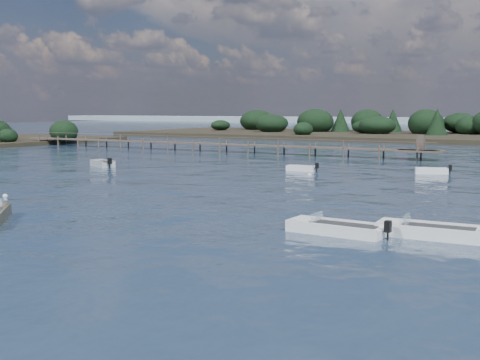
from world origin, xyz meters
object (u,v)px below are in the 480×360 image
Objects in this scene: dinghy_mid_white_a at (336,230)px; tender_far_grey at (102,165)px; tender_far_grey_b at (431,172)px; jetty at (223,144)px; tender_far_white at (301,169)px; dinghy_mid_white_b at (429,234)px.

tender_far_grey is at bearing 149.35° from dinghy_mid_white_a.
tender_far_grey_b is at bearing 17.58° from tender_far_grey.
jetty is (-0.73, 23.50, 0.82)m from tender_far_grey.
tender_far_grey is 23.52m from jetty.
dinghy_mid_white_a is at bearing -52.53° from jetty.
tender_far_white is 26.34m from jetty.
tender_far_grey_b is (29.46, 9.33, -0.02)m from tender_far_grey.
jetty is at bearing 131.46° from dinghy_mid_white_b.
jetty reaches higher than tender_far_white.
dinghy_mid_white_b reaches higher than tender_far_grey_b.
tender_far_grey_b is at bearing -25.14° from jetty.
dinghy_mid_white_b is (6.00, -26.80, 0.01)m from tender_far_grey_b.
dinghy_mid_white_b is 54.66m from jetty.
jetty is (-19.46, 17.74, 0.84)m from tender_far_white.
dinghy_mid_white_a is 1.59× the size of tender_far_white.
dinghy_mid_white_b is (16.73, -23.23, 0.01)m from tender_far_white.
dinghy_mid_white_a is at bearing -85.50° from tender_far_grey_b.
tender_far_grey reaches higher than tender_far_grey_b.
tender_far_white is at bearing -42.35° from jetty.
tender_far_grey is at bearing -88.23° from jetty.
dinghy_mid_white_a is at bearing -62.19° from tender_far_white.
jetty is (-32.40, 42.27, 0.84)m from dinghy_mid_white_a.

